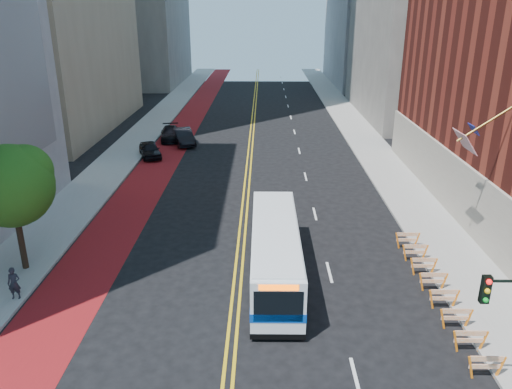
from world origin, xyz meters
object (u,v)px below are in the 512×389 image
object	(u,v)px
street_tree	(12,183)
pedestrian	(14,283)
car_b	(183,137)
transit_bus	(275,251)
car_a	(150,150)
car_c	(170,134)

from	to	relation	value
street_tree	pedestrian	distance (m)	5.05
street_tree	car_b	world-z (taller)	street_tree
street_tree	transit_bus	xyz separation A→B (m)	(13.14, -0.63, -3.39)
pedestrian	car_a	bearing A→B (deg)	80.94
car_a	transit_bus	bearing A→B (deg)	-84.15
transit_bus	car_a	world-z (taller)	transit_bus
transit_bus	pedestrian	size ratio (longest dim) A/B	6.67
street_tree	car_c	xyz separation A→B (m)	(2.72, 28.03, -4.21)
car_b	car_c	size ratio (longest dim) A/B	1.01
street_tree	transit_bus	distance (m)	13.59
car_c	pedestrian	xyz separation A→B (m)	(-1.88, -31.05, 0.25)
transit_bus	pedestrian	xyz separation A→B (m)	(-12.30, -2.39, -0.58)
transit_bus	car_b	distance (m)	28.35
car_a	pedestrian	xyz separation A→B (m)	(-1.10, -24.58, 0.24)
car_a	car_b	distance (m)	5.32
car_b	street_tree	bearing A→B (deg)	-119.37
car_c	car_a	bearing A→B (deg)	-106.20
car_b	pedestrian	size ratio (longest dim) A/B	3.07
car_c	car_b	bearing A→B (deg)	-56.21
car_a	car_c	world-z (taller)	car_a
transit_bus	car_a	distance (m)	24.87
car_a	car_c	size ratio (longest dim) A/B	0.86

